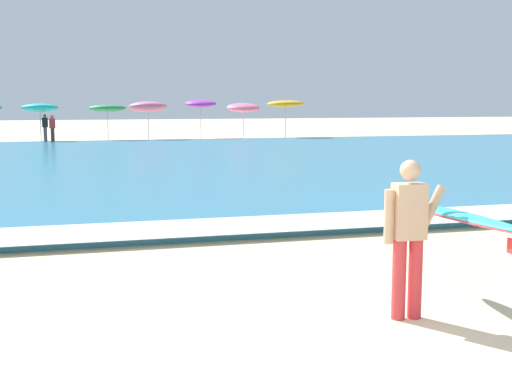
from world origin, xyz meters
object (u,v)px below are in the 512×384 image
(beach_umbrella_3, at_px, (107,108))
(beach_umbrella_6, at_px, (243,108))
(surfer_with_board, at_px, (432,223))
(beach_umbrella_2, at_px, (40,108))
(beachgoer_near_row_left, at_px, (52,128))
(beach_umbrella_4, at_px, (148,107))
(beachgoer_near_row_mid, at_px, (45,127))
(beach_umbrella_5, at_px, (201,104))
(beach_umbrella_7, at_px, (286,104))

(beach_umbrella_3, height_order, beach_umbrella_6, beach_umbrella_6)
(surfer_with_board, bearing_deg, beach_umbrella_6, 78.75)
(beach_umbrella_2, relative_size, beachgoer_near_row_left, 1.42)
(beach_umbrella_4, bearing_deg, beach_umbrella_3, -178.83)
(beach_umbrella_3, bearing_deg, beach_umbrella_2, 178.58)
(beachgoer_near_row_left, bearing_deg, beach_umbrella_6, 15.46)
(surfer_with_board, xyz_separation_m, beachgoer_near_row_mid, (-4.89, 34.13, -0.19))
(beach_umbrella_3, relative_size, beachgoer_near_row_left, 1.38)
(beach_umbrella_6, bearing_deg, beach_umbrella_4, -165.55)
(beach_umbrella_3, bearing_deg, beach_umbrella_5, 4.68)
(beach_umbrella_6, relative_size, beachgoer_near_row_mid, 1.42)
(beach_umbrella_3, bearing_deg, beachgoer_near_row_mid, 178.42)
(beachgoer_near_row_left, bearing_deg, beach_umbrella_4, 16.61)
(beach_umbrella_5, height_order, beach_umbrella_6, beach_umbrella_5)
(beach_umbrella_4, xyz_separation_m, beachgoer_near_row_mid, (-5.81, 0.05, -1.13))
(surfer_with_board, distance_m, beach_umbrella_3, 34.07)
(beach_umbrella_4, xyz_separation_m, beach_umbrella_5, (3.21, 0.41, 0.18))
(beach_umbrella_6, xyz_separation_m, beachgoer_near_row_mid, (-11.99, -1.54, -1.05))
(beach_umbrella_7, height_order, beachgoer_near_row_mid, beach_umbrella_7)
(beach_umbrella_2, bearing_deg, beach_umbrella_3, -1.42)
(beach_umbrella_6, distance_m, beach_umbrella_7, 3.01)
(beach_umbrella_3, bearing_deg, beach_umbrella_4, 1.17)
(beach_umbrella_7, bearing_deg, beach_umbrella_5, 169.71)
(beach_umbrella_7, relative_size, beachgoer_near_row_left, 1.51)
(beach_umbrella_7, bearing_deg, beach_umbrella_2, 177.76)
(beach_umbrella_5, bearing_deg, beach_umbrella_3, -175.32)
(beach_umbrella_4, relative_size, beach_umbrella_7, 1.00)
(beach_umbrella_3, bearing_deg, surfer_with_board, -87.62)
(beach_umbrella_2, distance_m, beach_umbrella_4, 6.06)
(beach_umbrella_7, xyz_separation_m, beachgoer_near_row_left, (-13.70, -1.09, -1.29))
(surfer_with_board, height_order, beach_umbrella_7, beach_umbrella_7)
(beach_umbrella_7, bearing_deg, surfer_with_board, -105.38)
(beach_umbrella_4, bearing_deg, beach_umbrella_6, 14.45)
(beach_umbrella_2, height_order, beachgoer_near_row_left, beach_umbrella_2)
(beachgoer_near_row_mid, bearing_deg, beachgoer_near_row_left, -75.65)
(surfer_with_board, xyz_separation_m, beach_umbrella_2, (-5.13, 34.12, 0.89))
(beach_umbrella_5, xyz_separation_m, beachgoer_near_row_left, (-8.60, -2.01, -1.31))
(beach_umbrella_5, xyz_separation_m, beachgoer_near_row_mid, (-9.03, -0.36, -1.31))
(beachgoer_near_row_mid, bearing_deg, beach_umbrella_5, 2.27)
(beach_umbrella_2, relative_size, beach_umbrella_7, 0.94)
(beach_umbrella_6, height_order, beachgoer_near_row_left, beach_umbrella_6)
(beach_umbrella_3, relative_size, beach_umbrella_4, 0.92)
(beach_umbrella_5, relative_size, beach_umbrella_6, 1.08)
(beach_umbrella_5, xyz_separation_m, beach_umbrella_6, (2.96, 1.19, -0.27))
(beach_umbrella_2, xyz_separation_m, beachgoer_near_row_left, (0.67, -1.65, -1.08))
(beach_umbrella_3, distance_m, beach_umbrella_6, 8.67)
(beach_umbrella_3, distance_m, beach_umbrella_5, 5.57)
(surfer_with_board, height_order, beach_umbrella_4, beach_umbrella_4)
(beach_umbrella_5, bearing_deg, surfer_with_board, -96.84)
(beach_umbrella_4, distance_m, beach_umbrella_5, 3.24)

